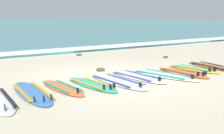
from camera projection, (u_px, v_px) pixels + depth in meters
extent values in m
plane|color=beige|center=(118.00, 78.00, 9.12)|extent=(80.00, 80.00, 0.00)
cube|color=white|center=(33.00, 53.00, 14.03)|extent=(80.00, 1.25, 0.11)
cube|color=black|center=(8.00, 97.00, 6.84)|extent=(0.29, 1.65, 0.01)
cube|color=black|center=(5.00, 107.00, 5.93)|extent=(0.02, 0.09, 0.11)
cube|color=black|center=(14.00, 105.00, 6.06)|extent=(0.02, 0.09, 0.11)
ellipsoid|color=#3875CC|center=(32.00, 93.00, 7.36)|extent=(0.94, 2.50, 0.07)
cube|color=gold|center=(22.00, 92.00, 7.26)|extent=(0.32, 1.71, 0.01)
cube|color=gold|center=(42.00, 90.00, 7.45)|extent=(0.32, 1.71, 0.01)
cube|color=black|center=(44.00, 99.00, 6.51)|extent=(0.02, 0.09, 0.11)
cube|color=black|center=(34.00, 99.00, 6.48)|extent=(0.02, 0.09, 0.11)
cube|color=black|center=(51.00, 97.00, 6.63)|extent=(0.02, 0.09, 0.11)
ellipsoid|color=orange|center=(62.00, 88.00, 7.83)|extent=(0.52, 1.97, 0.07)
cube|color=teal|center=(55.00, 87.00, 7.72)|extent=(0.09, 1.37, 0.01)
cube|color=teal|center=(69.00, 85.00, 7.92)|extent=(0.09, 1.37, 0.01)
cube|color=black|center=(78.00, 90.00, 7.19)|extent=(0.01, 0.09, 0.11)
ellipsoid|color=#2DB793|center=(92.00, 84.00, 8.17)|extent=(0.54, 2.04, 0.07)
cube|color=gold|center=(85.00, 84.00, 8.06)|extent=(0.09, 1.42, 0.01)
cube|color=gold|center=(98.00, 82.00, 8.27)|extent=(0.09, 1.42, 0.01)
cube|color=black|center=(111.00, 87.00, 7.52)|extent=(0.01, 0.09, 0.11)
cube|color=black|center=(104.00, 87.00, 7.49)|extent=(0.01, 0.09, 0.11)
cube|color=black|center=(114.00, 86.00, 7.65)|extent=(0.01, 0.09, 0.11)
ellipsoid|color=white|center=(118.00, 81.00, 8.51)|extent=(0.68, 2.42, 0.07)
cube|color=#334CB2|center=(110.00, 81.00, 8.39)|extent=(0.14, 1.68, 0.01)
cube|color=#334CB2|center=(125.00, 79.00, 8.62)|extent=(0.14, 1.68, 0.01)
cube|color=black|center=(140.00, 85.00, 7.72)|extent=(0.01, 0.09, 0.11)
ellipsoid|color=white|center=(137.00, 77.00, 9.12)|extent=(0.58, 2.23, 0.07)
cube|color=#334CB2|center=(132.00, 76.00, 9.00)|extent=(0.09, 1.56, 0.01)
cube|color=#334CB2|center=(143.00, 74.00, 9.22)|extent=(0.09, 1.56, 0.01)
cube|color=black|center=(160.00, 79.00, 8.40)|extent=(0.01, 0.09, 0.11)
ellipsoid|color=white|center=(164.00, 75.00, 9.37)|extent=(0.95, 2.46, 0.07)
cube|color=teal|center=(159.00, 75.00, 9.21)|extent=(0.33, 1.67, 0.01)
cube|color=teal|center=(168.00, 73.00, 9.50)|extent=(0.33, 1.67, 0.01)
cube|color=black|center=(192.00, 77.00, 8.68)|extent=(0.03, 0.09, 0.11)
ellipsoid|color=orange|center=(183.00, 73.00, 9.72)|extent=(0.59, 2.02, 0.07)
cube|color=#D13838|center=(178.00, 72.00, 9.62)|extent=(0.14, 1.40, 0.01)
cube|color=#D13838|center=(187.00, 71.00, 9.80)|extent=(0.14, 1.40, 0.01)
cube|color=black|center=(203.00, 74.00, 9.05)|extent=(0.02, 0.09, 0.11)
cube|color=black|center=(198.00, 74.00, 9.03)|extent=(0.02, 0.09, 0.11)
cube|color=black|center=(205.00, 73.00, 9.17)|extent=(0.02, 0.09, 0.11)
ellipsoid|color=yellow|center=(194.00, 69.00, 10.34)|extent=(0.58, 1.93, 0.07)
cube|color=teal|center=(190.00, 68.00, 10.23)|extent=(0.14, 1.34, 0.01)
cube|color=teal|center=(197.00, 67.00, 10.44)|extent=(0.14, 1.34, 0.01)
cube|color=black|center=(214.00, 69.00, 9.74)|extent=(0.02, 0.09, 0.11)
cube|color=black|center=(210.00, 70.00, 9.71)|extent=(0.02, 0.09, 0.11)
cube|color=black|center=(215.00, 69.00, 9.87)|extent=(0.02, 0.09, 0.11)
ellipsoid|color=orange|center=(212.00, 66.00, 10.79)|extent=(0.87, 2.23, 0.07)
cube|color=black|center=(207.00, 66.00, 10.70)|extent=(0.31, 1.51, 0.01)
cube|color=black|center=(217.00, 65.00, 10.87)|extent=(0.31, 1.51, 0.01)
ellipsoid|color=#384723|center=(166.00, 57.00, 12.95)|extent=(0.23, 0.19, 0.08)
ellipsoid|color=#384723|center=(101.00, 69.00, 10.16)|extent=(0.29, 0.23, 0.10)
ellipsoid|color=#4C4228|center=(79.00, 55.00, 13.61)|extent=(0.24, 0.19, 0.08)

